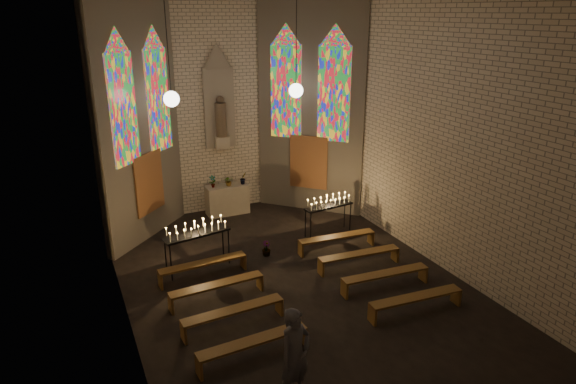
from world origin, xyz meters
The scene contains 18 objects.
floor centered at (0.00, 0.00, 0.00)m, with size 12.00×12.00×0.00m, color black.
room centered at (0.00, 3.37, 3.72)m, with size 8.22×12.43×7.00m.
altar centered at (0.00, 5.45, 0.50)m, with size 1.40×0.60×1.00m, color #B0A490.
flower_vase_left centered at (-0.48, 5.43, 1.21)m, with size 0.22×0.15×0.42m, color #4C723F.
flower_vase_center centered at (0.06, 5.39, 1.17)m, with size 0.31×0.27×0.34m, color #4C723F.
flower_vase_right centered at (0.55, 5.36, 1.20)m, with size 0.22×0.18×0.40m, color #4C723F.
aisle_flower_pot centered at (-0.02, 1.95, 0.22)m, with size 0.24×0.24×0.43m, color #4C723F.
votive_stand_left centered at (-1.95, 1.95, 1.11)m, with size 1.81×0.74×1.30m.
votive_stand_right centered at (2.28, 2.57, 0.99)m, with size 1.61×0.55×1.15m.
pew_left_0 centered at (-1.96, 1.46, 0.36)m, with size 2.30×0.46×0.44m.
pew_right_0 centered at (1.96, 1.46, 0.36)m, with size 2.30×0.46×0.44m.
pew_left_1 centered at (-1.96, 0.26, 0.36)m, with size 2.30×0.46×0.44m.
pew_right_1 centered at (1.96, 0.26, 0.36)m, with size 2.30×0.46×0.44m.
pew_left_2 centered at (-1.96, -0.94, 0.36)m, with size 2.30×0.46×0.44m.
pew_right_2 centered at (1.96, -0.94, 0.36)m, with size 2.30×0.46×0.44m.
pew_left_3 centered at (-1.96, -2.14, 0.36)m, with size 2.30×0.46×0.44m.
pew_right_3 centered at (1.96, -2.14, 0.36)m, with size 2.30×0.46×0.44m.
visitor centered at (-1.68, -3.47, 0.90)m, with size 0.66×0.43×1.80m, color #4C4B55.
Camera 1 is at (-4.85, -10.12, 6.50)m, focal length 32.00 mm.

